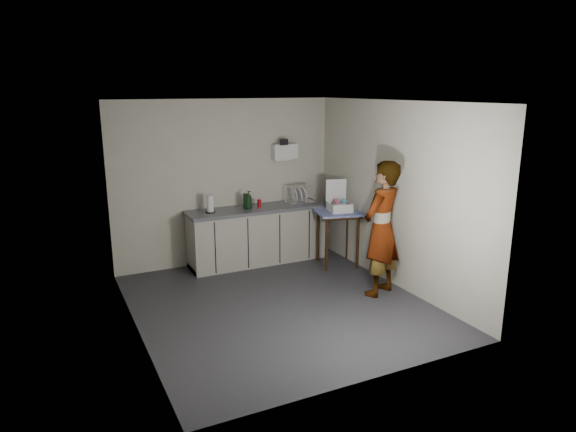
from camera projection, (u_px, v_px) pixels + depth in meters
name	position (u px, v px, depth m)	size (l,w,h in m)	color
ground	(279.00, 304.00, 6.72)	(4.00, 4.00, 0.00)	#2B2A30
wall_back	(226.00, 182.00, 8.14)	(3.60, 0.02, 2.60)	beige
wall_right	(395.00, 195.00, 7.17)	(0.02, 4.00, 2.60)	beige
wall_left	(132.00, 224.00, 5.64)	(0.02, 4.00, 2.60)	beige
ceiling	(279.00, 102.00, 6.09)	(3.60, 4.00, 0.01)	white
kitchen_counter	(257.00, 237.00, 8.27)	(2.24, 0.62, 0.91)	black
wall_shelf	(284.00, 151.00, 8.40)	(0.42, 0.18, 0.37)	white
side_table	(338.00, 218.00, 8.06)	(0.83, 0.83, 0.89)	#351D0C
standing_man	(381.00, 229.00, 6.88)	(0.67, 0.44, 1.84)	#B2A593
soap_bottle	(248.00, 200.00, 8.02)	(0.11, 0.11, 0.29)	black
soda_can	(259.00, 203.00, 8.16)	(0.07, 0.07, 0.12)	red
dark_bottle	(245.00, 201.00, 8.05)	(0.07, 0.07, 0.24)	black
paper_towel	(210.00, 204.00, 7.80)	(0.15, 0.15, 0.27)	black
dish_rack	(299.00, 198.00, 8.49)	(0.43, 0.32, 0.30)	white
bakery_box	(339.00, 204.00, 8.01)	(0.40, 0.41, 0.48)	white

